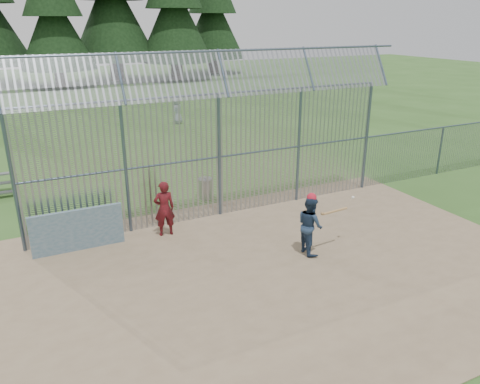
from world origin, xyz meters
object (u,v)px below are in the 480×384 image
dugout_wall (78,230)px  batter (310,225)px  trash_can (205,188)px  onlooker (164,209)px

dugout_wall → batter: bearing=-27.5°
trash_can → batter: bearing=-79.3°
onlooker → trash_can: (2.26, 2.38, -0.49)m
dugout_wall → onlooker: bearing=-2.9°
onlooker → trash_can: 3.32m
batter → trash_can: bearing=15.1°
batter → dugout_wall: bearing=67.0°
dugout_wall → onlooker: (2.48, -0.12, 0.25)m
onlooker → batter: bearing=144.1°
dugout_wall → trash_can: size_ratio=3.05×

